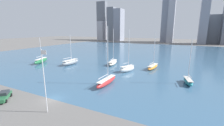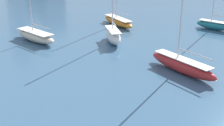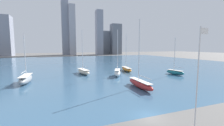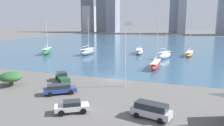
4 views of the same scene
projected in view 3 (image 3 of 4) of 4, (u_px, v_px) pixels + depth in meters
name	position (u px, v px, depth m)	size (l,w,h in m)	color
ground_plane	(149.00, 117.00, 20.09)	(500.00, 500.00, 0.00)	#605E5B
harbor_water	(78.00, 64.00, 85.28)	(180.00, 140.00, 0.00)	#385B7A
flag_pole	(198.00, 75.00, 16.71)	(1.24, 0.14, 11.59)	silver
distant_city_skyline	(50.00, 35.00, 170.13)	(163.44, 22.48, 70.61)	slate
sailboat_orange	(126.00, 69.00, 58.56)	(3.26, 9.77, 14.36)	orange
sailboat_cream	(83.00, 71.00, 52.15)	(4.08, 9.47, 15.21)	beige
sailboat_red	(140.00, 84.00, 34.28)	(1.91, 10.10, 15.65)	#B72828
sailboat_white	(117.00, 72.00, 48.15)	(4.62, 7.06, 14.85)	white
sailboat_gray	(26.00, 79.00, 38.79)	(3.01, 9.10, 12.77)	gray
sailboat_teal	(175.00, 72.00, 50.96)	(3.23, 6.81, 12.50)	#1E757F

